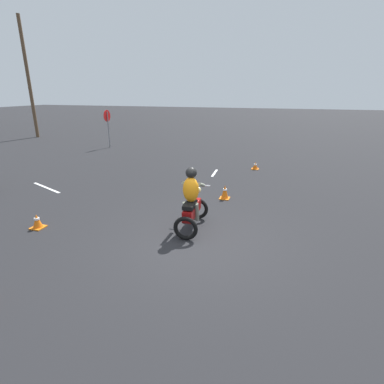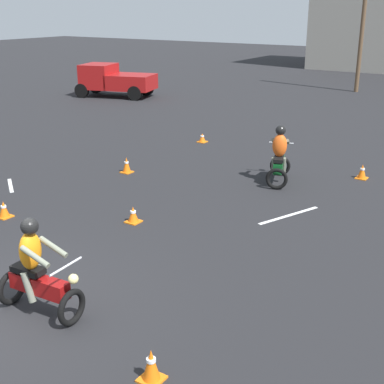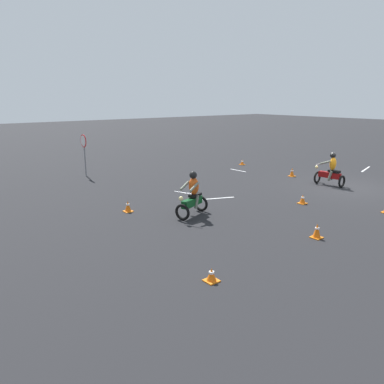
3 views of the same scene
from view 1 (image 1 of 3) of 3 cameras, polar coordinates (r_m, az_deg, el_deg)
name	(u,v)px [view 1 (image 1 of 3)]	position (r m, az deg, el deg)	size (l,w,h in m)	color
ground_plane	(196,242)	(7.17, 0.72, -9.55)	(120.00, 120.00, 0.00)	black
motorcycle_rider_foreground	(192,203)	(7.53, -0.06, -2.06)	(1.53, 0.74, 1.66)	black
stop_sign	(108,121)	(19.69, -15.79, 12.87)	(0.70, 0.08, 2.30)	slate
traffic_cone_far_right	(225,192)	(9.93, 6.27, -0.02)	(0.32, 0.32, 0.48)	orange
traffic_cone_far_center	(255,166)	(14.00, 11.95, 4.89)	(0.32, 0.32, 0.33)	orange
traffic_cone_far_left	(37,221)	(8.77, -27.40, -5.00)	(0.32, 0.32, 0.38)	orange
lane_stripe_e	(215,173)	(13.11, 4.32, 3.64)	(0.10, 1.21, 0.01)	silver
lane_stripe_n	(46,188)	(12.32, -26.00, 0.77)	(0.10, 1.90, 0.01)	silver
utility_pole_near	(28,79)	(26.32, -28.70, 18.36)	(0.24, 0.24, 8.47)	brown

